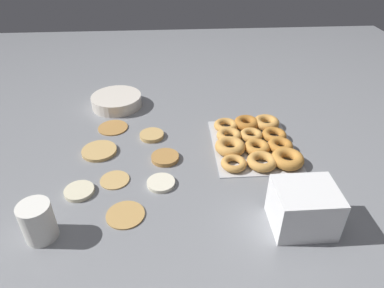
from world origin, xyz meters
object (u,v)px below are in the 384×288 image
(pancake_2, at_px, (152,135))
(batter_bowl, at_px, (117,101))
(pancake_0, at_px, (125,214))
(container_stack, at_px, (303,208))
(paper_cup, at_px, (38,222))
(pancake_3, at_px, (115,179))
(pancake_6, at_px, (113,127))
(pancake_7, at_px, (79,191))
(donut_tray, at_px, (254,142))
(pancake_4, at_px, (99,151))
(pancake_1, at_px, (161,183))
(pancake_5, at_px, (166,157))

(pancake_2, bearing_deg, batter_bowl, 31.47)
(pancake_2, bearing_deg, pancake_0, 171.01)
(pancake_2, xyz_separation_m, container_stack, (-0.45, -0.40, 0.05))
(paper_cup, bearing_deg, pancake_3, -37.42)
(pancake_0, distance_m, pancake_2, 0.39)
(pancake_6, bearing_deg, batter_bowl, 1.00)
(pancake_7, height_order, batter_bowl, batter_bowl)
(pancake_6, distance_m, container_stack, 0.76)
(donut_tray, distance_m, paper_cup, 0.72)
(pancake_0, distance_m, batter_bowl, 0.64)
(pancake_0, distance_m, pancake_4, 0.32)
(pancake_1, xyz_separation_m, pancake_5, (0.13, -0.01, 0.00))
(pancake_1, relative_size, pancake_3, 0.95)
(pancake_3, relative_size, container_stack, 0.57)
(pancake_2, distance_m, pancake_3, 0.26)
(pancake_4, distance_m, donut_tray, 0.54)
(pancake_0, height_order, donut_tray, donut_tray)
(pancake_0, distance_m, pancake_5, 0.27)
(pancake_1, height_order, pancake_2, pancake_2)
(donut_tray, height_order, container_stack, container_stack)
(pancake_4, relative_size, donut_tray, 0.35)
(pancake_3, xyz_separation_m, container_stack, (-0.21, -0.51, 0.06))
(paper_cup, bearing_deg, donut_tray, -60.04)
(pancake_5, distance_m, paper_cup, 0.44)
(pancake_0, xyz_separation_m, container_stack, (-0.06, -0.46, 0.06))
(pancake_3, bearing_deg, pancake_1, -101.03)
(pancake_2, xyz_separation_m, pancake_5, (-0.14, -0.05, -0.00))
(pancake_1, xyz_separation_m, pancake_4, (0.18, 0.21, 0.00))
(pancake_4, bearing_deg, pancake_3, -155.53)
(pancake_1, bearing_deg, container_stack, -116.84)
(pancake_5, xyz_separation_m, paper_cup, (-0.30, 0.31, 0.05))
(pancake_7, distance_m, batter_bowl, 0.54)
(pancake_3, height_order, pancake_5, pancake_5)
(pancake_1, height_order, pancake_7, pancake_7)
(pancake_5, bearing_deg, pancake_3, 121.97)
(batter_bowl, bearing_deg, pancake_3, -174.66)
(pancake_3, distance_m, container_stack, 0.55)
(pancake_1, distance_m, pancake_4, 0.28)
(donut_tray, distance_m, batter_bowl, 0.61)
(pancake_2, bearing_deg, pancake_7, 144.45)
(pancake_3, height_order, donut_tray, donut_tray)
(pancake_2, distance_m, batter_bowl, 0.29)
(pancake_6, distance_m, batter_bowl, 0.18)
(pancake_5, bearing_deg, batter_bowl, 27.48)
(pancake_0, xyz_separation_m, pancake_2, (0.39, -0.06, 0.00))
(donut_tray, bearing_deg, pancake_4, 90.07)
(batter_bowl, relative_size, paper_cup, 1.97)
(container_stack, bearing_deg, pancake_5, 48.50)
(pancake_2, height_order, pancake_3, pancake_2)
(pancake_5, distance_m, container_stack, 0.47)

